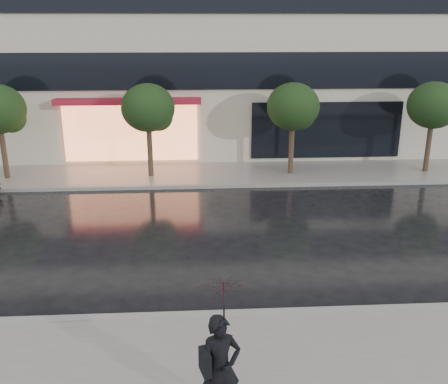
{
  "coord_description": "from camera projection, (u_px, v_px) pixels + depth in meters",
  "views": [
    {
      "loc": [
        -1.11,
        -10.58,
        6.11
      ],
      "look_at": [
        -0.26,
        3.67,
        1.4
      ],
      "focal_mm": 40.0,
      "sensor_mm": 36.0,
      "label": 1
    }
  ],
  "objects": [
    {
      "name": "tree_far_west",
      "position": [
        0.0,
        111.0,
        20.1
      ],
      "size": [
        2.2,
        2.2,
        3.99
      ],
      "color": "#33261C",
      "rests_on": "ground"
    },
    {
      "name": "sidewalk_near",
      "position": [
        261.0,
        384.0,
        8.91
      ],
      "size": [
        60.0,
        4.5,
        0.12
      ],
      "primitive_type": "cube",
      "color": "slate",
      "rests_on": "ground"
    },
    {
      "name": "sidewalk_far",
      "position": [
        221.0,
        174.0,
        21.71
      ],
      "size": [
        60.0,
        3.5,
        0.12
      ],
      "primitive_type": "cube",
      "color": "slate",
      "rests_on": "ground"
    },
    {
      "name": "ground",
      "position": [
        244.0,
        295.0,
        12.01
      ],
      "size": [
        120.0,
        120.0,
        0.0
      ],
      "primitive_type": "plane",
      "color": "black",
      "rests_on": "ground"
    },
    {
      "name": "tree_far_east",
      "position": [
        434.0,
        107.0,
        21.11
      ],
      "size": [
        2.2,
        2.2,
        3.99
      ],
      "color": "#33261C",
      "rests_on": "ground"
    },
    {
      "name": "tree_mid_east",
      "position": [
        294.0,
        108.0,
        20.77
      ],
      "size": [
        2.2,
        2.2,
        3.99
      ],
      "color": "#33261C",
      "rests_on": "ground"
    },
    {
      "name": "curb_far",
      "position": [
        223.0,
        186.0,
        20.04
      ],
      "size": [
        60.0,
        0.25,
        0.14
      ],
      "primitive_type": "cube",
      "color": "gray",
      "rests_on": "ground"
    },
    {
      "name": "tree_mid_west",
      "position": [
        150.0,
        110.0,
        20.43
      ],
      "size": [
        2.2,
        2.2,
        3.99
      ],
      "color": "#33261C",
      "rests_on": "ground"
    },
    {
      "name": "curb_near",
      "position": [
        248.0,
        315.0,
        11.04
      ],
      "size": [
        60.0,
        0.25,
        0.14
      ],
      "primitive_type": "cube",
      "color": "gray",
      "rests_on": "ground"
    },
    {
      "name": "pedestrian_with_umbrella",
      "position": [
        222.0,
        334.0,
        7.64
      ],
      "size": [
        1.08,
        1.1,
        2.44
      ],
      "rotation": [
        0.0,
        0.0,
        0.26
      ],
      "color": "black",
      "rests_on": "sidewalk_near"
    }
  ]
}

